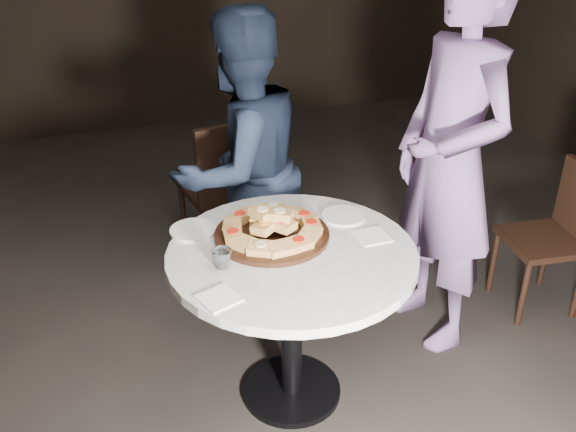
% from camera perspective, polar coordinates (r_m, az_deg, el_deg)
% --- Properties ---
extents(floor, '(7.00, 7.00, 0.00)m').
position_cam_1_polar(floor, '(3.07, -0.53, -13.91)').
color(floor, black).
rests_on(floor, ground).
extents(table, '(1.13, 1.13, 0.75)m').
position_cam_1_polar(table, '(2.60, 0.35, -5.70)').
color(table, black).
rests_on(table, ground).
extents(serving_board, '(0.54, 0.54, 0.02)m').
position_cam_1_polar(serving_board, '(2.62, -1.44, -1.66)').
color(serving_board, black).
rests_on(serving_board, table).
extents(focaccia_pile, '(0.42, 0.41, 0.11)m').
position_cam_1_polar(focaccia_pile, '(2.60, -1.42, -0.80)').
color(focaccia_pile, tan).
rests_on(focaccia_pile, serving_board).
extents(plate_left, '(0.25, 0.25, 0.01)m').
position_cam_1_polar(plate_left, '(2.69, -8.43, -1.24)').
color(plate_left, white).
rests_on(plate_left, table).
extents(plate_right, '(0.21, 0.21, 0.01)m').
position_cam_1_polar(plate_right, '(2.78, 4.93, 0.02)').
color(plate_right, white).
rests_on(plate_right, table).
extents(water_glass, '(0.08, 0.08, 0.07)m').
position_cam_1_polar(water_glass, '(2.42, -5.88, -3.79)').
color(water_glass, silver).
rests_on(water_glass, table).
extents(napkin_near, '(0.16, 0.16, 0.01)m').
position_cam_1_polar(napkin_near, '(2.27, -6.17, -7.28)').
color(napkin_near, white).
rests_on(napkin_near, table).
extents(napkin_far, '(0.13, 0.13, 0.01)m').
position_cam_1_polar(napkin_far, '(2.64, 7.50, -1.79)').
color(napkin_far, white).
rests_on(napkin_far, table).
extents(chair_far, '(0.49, 0.50, 0.90)m').
position_cam_1_polar(chair_far, '(3.63, -5.54, 3.05)').
color(chair_far, black).
rests_on(chair_far, ground).
extents(chair_right, '(0.42, 0.41, 0.78)m').
position_cam_1_polar(chair_right, '(3.55, 22.93, -1.08)').
color(chair_right, black).
rests_on(chair_right, ground).
extents(diner_navy, '(0.93, 0.85, 1.56)m').
position_cam_1_polar(diner_navy, '(3.14, -4.22, 4.15)').
color(diner_navy, '#141D31').
rests_on(diner_navy, ground).
extents(diner_teal, '(0.49, 0.70, 1.82)m').
position_cam_1_polar(diner_teal, '(2.97, 14.24, 4.59)').
color(diner_teal, slate).
rests_on(diner_teal, ground).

